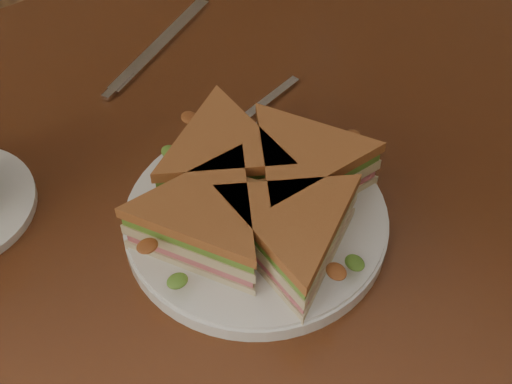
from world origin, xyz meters
TOP-DOWN VIEW (x-y plane):
  - table at (0.00, 0.00)m, footprint 1.20×0.80m
  - plate at (0.02, -0.08)m, footprint 0.25×0.25m
  - sandwich_wedges at (0.02, -0.08)m, footprint 0.26×0.26m
  - crisps_mound at (0.02, -0.08)m, footprint 0.09×0.09m
  - spoon at (0.04, 0.04)m, footprint 0.18×0.06m
  - knife at (0.06, 0.21)m, footprint 0.20×0.11m

SIDE VIEW (x-z plane):
  - table at x=0.00m, z-range 0.28..1.03m
  - knife at x=0.06m, z-range 0.75..0.75m
  - spoon at x=0.04m, z-range 0.75..0.76m
  - plate at x=0.02m, z-range 0.75..0.77m
  - crisps_mound at x=0.02m, z-range 0.77..0.82m
  - sandwich_wedges at x=0.02m, z-range 0.77..0.82m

